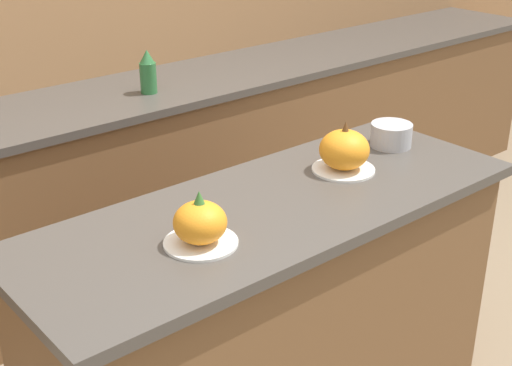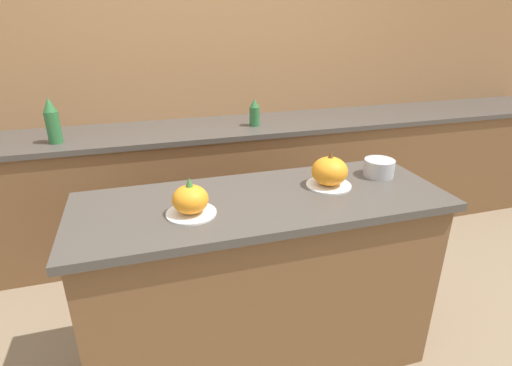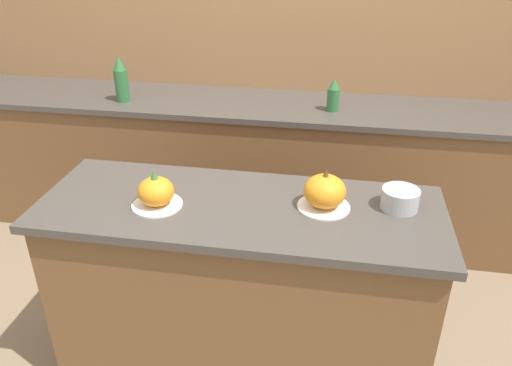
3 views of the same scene
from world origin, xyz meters
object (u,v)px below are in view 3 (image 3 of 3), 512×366
Objects in this scene: mixing_bowl at (400,199)px; pumpkin_cake_left at (156,193)px; bottle_tall at (121,80)px; pumpkin_cake_right at (325,192)px; bottle_short at (333,96)px.

pumpkin_cake_left is at bearing -171.19° from mixing_bowl.
mixing_bowl is at bearing -33.89° from bottle_tall.
pumpkin_cake_right is 1.15m from bottle_short.
pumpkin_cake_right is at bearing -40.55° from bottle_tall.
pumpkin_cake_left is at bearing -61.44° from bottle_tall.
mixing_bowl is at bearing 8.81° from pumpkin_cake_left.
mixing_bowl is at bearing -74.97° from bottle_short.
pumpkin_cake_left is 1.04× the size of bottle_short.
bottle_tall reaches higher than mixing_bowl.
mixing_bowl is at bearing 9.04° from pumpkin_cake_right.
bottle_tall is at bearing 118.56° from pumpkin_cake_left.
pumpkin_cake_right is 1.08× the size of bottle_short.
pumpkin_cake_right is (0.64, 0.10, 0.01)m from pumpkin_cake_left.
bottle_tall reaches higher than bottle_short.
pumpkin_cake_right is at bearing -89.48° from bottle_short.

